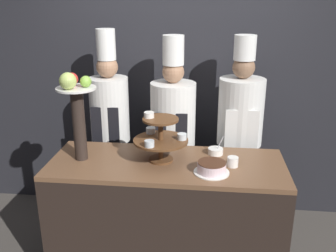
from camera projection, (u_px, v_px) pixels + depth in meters
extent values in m
cube|color=#232328|center=(178.00, 75.00, 3.60)|extent=(10.00, 0.06, 2.80)
cube|color=black|center=(167.00, 219.00, 2.94)|extent=(1.75, 0.68, 0.92)
cube|color=brown|center=(167.00, 164.00, 2.78)|extent=(1.75, 0.68, 0.03)
cylinder|color=brown|center=(161.00, 159.00, 2.81)|extent=(0.18, 0.18, 0.02)
cylinder|color=brown|center=(161.00, 140.00, 2.75)|extent=(0.04, 0.04, 0.33)
cylinder|color=brown|center=(161.00, 141.00, 2.76)|extent=(0.41, 0.41, 0.02)
cylinder|color=brown|center=(161.00, 119.00, 2.70)|extent=(0.26, 0.26, 0.02)
cylinder|color=silver|center=(151.00, 130.00, 2.87)|extent=(0.07, 0.07, 0.04)
cylinder|color=green|center=(151.00, 131.00, 2.87)|extent=(0.06, 0.06, 0.03)
cylinder|color=silver|center=(149.00, 144.00, 2.62)|extent=(0.07, 0.07, 0.04)
cylinder|color=beige|center=(149.00, 144.00, 2.62)|extent=(0.06, 0.06, 0.03)
cylinder|color=silver|center=(182.00, 137.00, 2.75)|extent=(0.07, 0.07, 0.04)
cylinder|color=gold|center=(182.00, 137.00, 2.75)|extent=(0.06, 0.06, 0.03)
cylinder|color=white|center=(149.00, 115.00, 2.71)|extent=(0.07, 0.07, 0.04)
cylinder|color=#2D231E|center=(79.00, 125.00, 2.75)|extent=(0.09, 0.09, 0.54)
cylinder|color=white|center=(76.00, 88.00, 2.66)|extent=(0.29, 0.29, 0.01)
sphere|color=#84B742|center=(86.00, 82.00, 2.65)|extent=(0.08, 0.08, 0.08)
sphere|color=red|center=(72.00, 79.00, 2.69)|extent=(0.09, 0.09, 0.09)
sphere|color=#ADC160|center=(68.00, 81.00, 2.58)|extent=(0.12, 0.12, 0.12)
cylinder|color=white|center=(211.00, 172.00, 2.61)|extent=(0.25, 0.25, 0.01)
cylinder|color=silver|center=(212.00, 167.00, 2.60)|extent=(0.20, 0.20, 0.07)
cylinder|color=#472819|center=(212.00, 163.00, 2.59)|extent=(0.20, 0.20, 0.01)
cylinder|color=white|center=(233.00, 162.00, 2.70)|extent=(0.08, 0.08, 0.07)
cylinder|color=white|center=(216.00, 151.00, 2.91)|extent=(0.12, 0.12, 0.05)
cylinder|color=#BCBCC1|center=(220.00, 143.00, 2.89)|extent=(0.05, 0.01, 0.11)
cube|color=#28282D|center=(113.00, 180.00, 3.63)|extent=(0.26, 0.15, 0.85)
cylinder|color=silver|center=(109.00, 110.00, 3.39)|extent=(0.35, 0.35, 0.59)
cube|color=black|center=(105.00, 128.00, 3.27)|extent=(0.25, 0.01, 0.38)
sphere|color=#A37556|center=(107.00, 67.00, 3.26)|extent=(0.19, 0.19, 0.19)
cylinder|color=white|center=(106.00, 44.00, 3.20)|extent=(0.16, 0.16, 0.26)
cube|color=black|center=(173.00, 184.00, 3.57)|extent=(0.30, 0.17, 0.83)
cylinder|color=white|center=(173.00, 114.00, 3.34)|extent=(0.40, 0.40, 0.58)
cube|color=black|center=(171.00, 134.00, 3.20)|extent=(0.28, 0.01, 0.37)
sphere|color=#A37556|center=(173.00, 72.00, 3.22)|extent=(0.19, 0.19, 0.19)
cylinder|color=white|center=(173.00, 50.00, 3.15)|extent=(0.18, 0.18, 0.25)
cube|color=black|center=(236.00, 186.00, 3.51)|extent=(0.30, 0.16, 0.87)
cylinder|color=white|center=(241.00, 112.00, 3.27)|extent=(0.39, 0.39, 0.59)
cube|color=white|center=(241.00, 132.00, 3.13)|extent=(0.28, 0.01, 0.38)
sphere|color=#846047|center=(244.00, 67.00, 3.14)|extent=(0.19, 0.19, 0.19)
cylinder|color=white|center=(245.00, 48.00, 3.08)|extent=(0.18, 0.18, 0.21)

